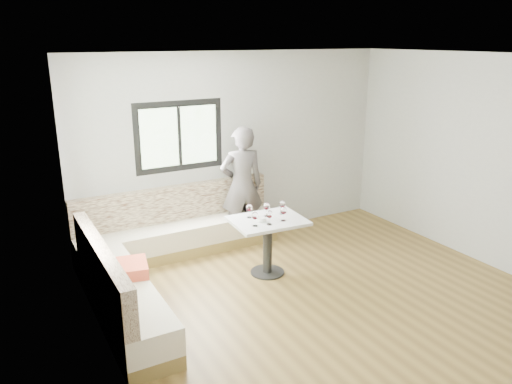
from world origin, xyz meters
The scene contains 11 objects.
room centered at (-0.08, 0.08, 1.41)m, with size 5.01×5.01×2.81m.
banquette centered at (-1.59, 1.63, 0.33)m, with size 2.90×2.80×0.95m.
table centered at (-0.28, 1.08, 0.57)m, with size 0.96×0.77×0.75m.
person centered at (-0.07, 2.20, 0.89)m, with size 0.65×0.42×1.77m, color #4E4748.
olive_ramekin centered at (-0.38, 1.07, 0.78)m, with size 0.11×0.11×0.04m.
wine_glass_a centered at (-0.54, 0.95, 0.88)m, with size 0.08×0.08×0.19m.
wine_glass_b centered at (-0.35, 0.91, 0.88)m, with size 0.08×0.08×0.19m.
wine_glass_c centered at (-0.13, 0.94, 0.88)m, with size 0.08×0.08×0.19m.
wine_glass_d centered at (-0.23, 1.19, 0.88)m, with size 0.08×0.08×0.19m.
wine_glass_e centered at (-0.01, 1.17, 0.88)m, with size 0.08×0.08×0.19m.
wine_glass_f centered at (-0.46, 1.25, 0.88)m, with size 0.08×0.08×0.19m.
Camera 1 is at (-3.31, -4.08, 2.98)m, focal length 35.00 mm.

